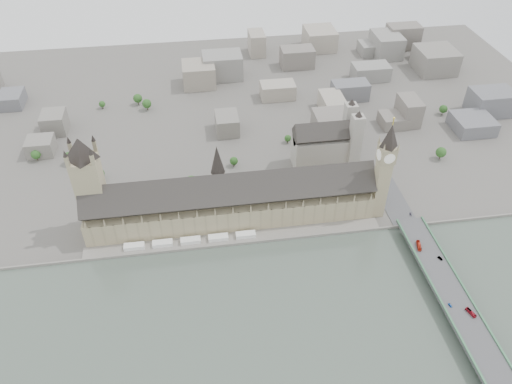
{
  "coord_description": "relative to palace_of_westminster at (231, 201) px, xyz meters",
  "views": [
    {
      "loc": [
        -28.48,
        -329.65,
        323.32
      ],
      "look_at": [
        24.38,
        25.72,
        26.04
      ],
      "focal_mm": 35.0,
      "sensor_mm": 36.0,
      "label": 1
    }
  ],
  "objects": [
    {
      "name": "elizabeth_tower",
      "position": [
        138.0,
        -11.7,
        35.38
      ],
      "size": [
        17.0,
        17.0,
        107.5
      ],
      "color": "tan",
      "rests_on": "ground"
    },
    {
      "name": "river_terrace",
      "position": [
        0.0,
        -27.2,
        -21.71
      ],
      "size": [
        270.0,
        15.0,
        2.0
      ],
      "primitive_type": "cube",
      "color": "slate",
      "rests_on": "ground"
    },
    {
      "name": "embankment_wall",
      "position": [
        0.0,
        -34.7,
        -21.21
      ],
      "size": [
        600.0,
        1.5,
        3.0
      ],
      "primitive_type": "cube",
      "color": "slate",
      "rests_on": "ground"
    },
    {
      "name": "car_silver",
      "position": [
        168.56,
        -86.1,
        -11.68
      ],
      "size": [
        3.18,
        4.97,
        1.55
      ],
      "primitive_type": "imported",
      "rotation": [
        0.0,
        0.0,
        0.36
      ],
      "color": "gray",
      "rests_on": "westminster_bridge"
    },
    {
      "name": "red_bus_south",
      "position": [
        167.36,
        -142.77,
        -11.12
      ],
      "size": [
        5.14,
        9.82,
        2.67
      ],
      "primitive_type": "imported",
      "rotation": [
        0.0,
        0.0,
        0.32
      ],
      "color": "#AC1524",
      "rests_on": "westminster_bridge"
    },
    {
      "name": "victoria_tower",
      "position": [
        -122.0,
        6.3,
        32.5
      ],
      "size": [
        30.0,
        30.0,
        100.0
      ],
      "color": "tan",
      "rests_on": "ground"
    },
    {
      "name": "westminster_bridge",
      "position": [
        162.0,
        -107.2,
        -17.58
      ],
      "size": [
        25.0,
        325.0,
        10.25
      ],
      "primitive_type": "cube",
      "color": "#474749",
      "rests_on": "ground"
    },
    {
      "name": "park_trees",
      "position": [
        -10.0,
        40.3,
        -15.21
      ],
      "size": [
        110.0,
        30.0,
        15.0
      ],
      "primitive_type": null,
      "color": "#1E491A",
      "rests_on": "ground"
    },
    {
      "name": "car_approach",
      "position": [
        165.09,
        -29.34,
        -11.82
      ],
      "size": [
        2.92,
        4.68,
        1.27
      ],
      "primitive_type": "imported",
      "rotation": [
        0.0,
        0.0,
        -0.28
      ],
      "color": "gray",
      "rests_on": "westminster_bridge"
    },
    {
      "name": "central_tower",
      "position": [
        -10.0,
        6.3,
        35.21
      ],
      "size": [
        13.0,
        13.0,
        48.0
      ],
      "color": "#847A5B",
      "rests_on": "ground"
    },
    {
      "name": "palace_of_westminster",
      "position": [
        0.0,
        0.0,
        0.0
      ],
      "size": [
        265.0,
        40.73,
        55.44
      ],
      "color": "tan",
      "rests_on": "ground"
    },
    {
      "name": "westminster_abbey",
      "position": [
        110.92,
        75.3,
        2.38
      ],
      "size": [
        68.0,
        36.0,
        64.0
      ],
      "color": "gray",
      "rests_on": "ground"
    },
    {
      "name": "bridge_parapets",
      "position": [
        162.0,
        -151.7,
        -11.88
      ],
      "size": [
        25.0,
        235.0,
        1.15
      ],
      "primitive_type": null,
      "color": "#3E724E",
      "rests_on": "westminster_bridge"
    },
    {
      "name": "terrace_tents",
      "position": [
        -40.0,
        -26.7,
        -18.71
      ],
      "size": [
        118.0,
        7.0,
        4.0
      ],
      "color": "white",
      "rests_on": "river_terrace"
    },
    {
      "name": "car_blue",
      "position": [
        155.23,
        -133.58,
        -11.79
      ],
      "size": [
        2.23,
        4.14,
        1.34
      ],
      "primitive_type": "imported",
      "rotation": [
        0.0,
        0.0,
        0.17
      ],
      "color": "#184D9F",
      "rests_on": "westminster_bridge"
    },
    {
      "name": "city_skyline_inland",
      "position": [
        0.0,
        225.3,
        -3.71
      ],
      "size": [
        720.0,
        360.0,
        38.0
      ],
      "primitive_type": null,
      "color": "gray",
      "rests_on": "ground"
    },
    {
      "name": "red_bus_north",
      "position": [
        156.1,
        -69.94,
        -10.83
      ],
      "size": [
        5.41,
        11.99,
        3.25
      ],
      "primitive_type": "imported",
      "rotation": [
        0.0,
        0.0,
        -0.24
      ],
      "color": "red",
      "rests_on": "westminster_bridge"
    },
    {
      "name": "ground",
      "position": [
        0.0,
        -19.7,
        -22.71
      ],
      "size": [
        900.0,
        900.0,
        0.0
      ],
      "primitive_type": "plane",
      "color": "#595651",
      "rests_on": "ground"
    }
  ]
}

